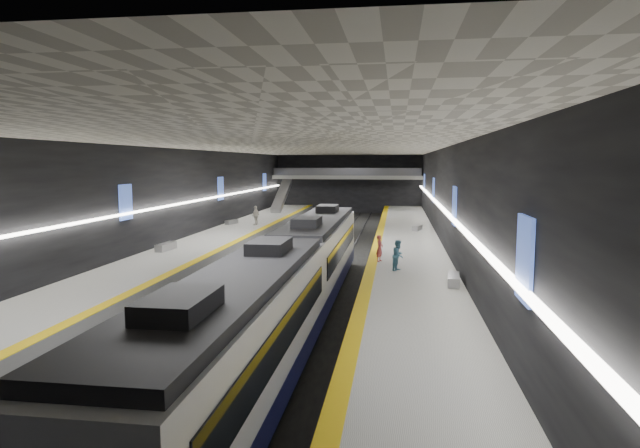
% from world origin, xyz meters
% --- Properties ---
extents(ground, '(70.00, 70.00, 0.00)m').
position_xyz_m(ground, '(0.00, 0.00, 0.00)').
color(ground, black).
rests_on(ground, ground).
extents(ceiling, '(20.00, 70.00, 0.04)m').
position_xyz_m(ceiling, '(0.00, 0.00, 8.00)').
color(ceiling, beige).
rests_on(ceiling, wall_left).
extents(wall_left, '(0.04, 70.00, 8.00)m').
position_xyz_m(wall_left, '(-10.00, 0.00, 4.00)').
color(wall_left, black).
rests_on(wall_left, ground).
extents(wall_right, '(0.04, 70.00, 8.00)m').
position_xyz_m(wall_right, '(10.00, 0.00, 4.00)').
color(wall_right, black).
rests_on(wall_right, ground).
extents(wall_back, '(20.00, 0.04, 8.00)m').
position_xyz_m(wall_back, '(0.00, 35.00, 4.00)').
color(wall_back, black).
rests_on(wall_back, ground).
extents(platform_left, '(5.00, 70.00, 1.00)m').
position_xyz_m(platform_left, '(-7.50, 0.00, 0.50)').
color(platform_left, slate).
rests_on(platform_left, ground).
extents(tile_surface_left, '(5.00, 70.00, 0.02)m').
position_xyz_m(tile_surface_left, '(-7.50, 0.00, 1.01)').
color(tile_surface_left, '#A5A5A0').
rests_on(tile_surface_left, platform_left).
extents(tactile_strip_left, '(0.60, 70.00, 0.02)m').
position_xyz_m(tactile_strip_left, '(-5.30, 0.00, 1.02)').
color(tactile_strip_left, yellow).
rests_on(tactile_strip_left, platform_left).
extents(platform_right, '(5.00, 70.00, 1.00)m').
position_xyz_m(platform_right, '(7.50, 0.00, 0.50)').
color(platform_right, slate).
rests_on(platform_right, ground).
extents(tile_surface_right, '(5.00, 70.00, 0.02)m').
position_xyz_m(tile_surface_right, '(7.50, 0.00, 1.01)').
color(tile_surface_right, '#A5A5A0').
rests_on(tile_surface_right, platform_right).
extents(tactile_strip_right, '(0.60, 70.00, 0.02)m').
position_xyz_m(tactile_strip_right, '(5.30, 0.00, 1.02)').
color(tactile_strip_right, yellow).
rests_on(tactile_strip_right, platform_right).
extents(rails, '(6.52, 70.00, 0.12)m').
position_xyz_m(rails, '(-0.00, 0.00, 0.06)').
color(rails, gray).
rests_on(rails, ground).
extents(train, '(2.69, 30.05, 3.60)m').
position_xyz_m(train, '(2.50, -17.91, 2.20)').
color(train, '#0F1138').
rests_on(train, ground).
extents(ad_posters, '(19.94, 53.50, 2.20)m').
position_xyz_m(ad_posters, '(-0.00, 1.00, 4.50)').
color(ad_posters, '#4261C7').
rests_on(ad_posters, wall_left).
extents(cove_light_left, '(0.25, 68.60, 0.12)m').
position_xyz_m(cove_light_left, '(-9.80, 0.00, 3.80)').
color(cove_light_left, white).
rests_on(cove_light_left, wall_left).
extents(cove_light_right, '(0.25, 68.60, 0.12)m').
position_xyz_m(cove_light_right, '(9.80, 0.00, 3.80)').
color(cove_light_right, white).
rests_on(cove_light_right, wall_right).
extents(mezzanine_bridge, '(20.00, 3.00, 1.50)m').
position_xyz_m(mezzanine_bridge, '(0.00, 32.93, 5.04)').
color(mezzanine_bridge, gray).
rests_on(mezzanine_bridge, wall_left).
extents(escalator, '(1.20, 7.50, 3.92)m').
position_xyz_m(escalator, '(-7.50, 26.00, 2.90)').
color(escalator, '#99999E').
rests_on(escalator, platform_left).
extents(bench_left_near, '(0.72, 2.10, 0.51)m').
position_xyz_m(bench_left_near, '(-8.79, -4.92, 1.25)').
color(bench_left_near, '#99999E').
rests_on(bench_left_near, platform_left).
extents(bench_left_far, '(0.92, 1.74, 0.41)m').
position_xyz_m(bench_left_far, '(-9.16, 10.80, 1.20)').
color(bench_left_far, '#99999E').
rests_on(bench_left_far, platform_left).
extents(bench_right_near, '(0.74, 2.03, 0.49)m').
position_xyz_m(bench_right_near, '(9.50, -12.65, 1.24)').
color(bench_right_near, '#99999E').
rests_on(bench_right_near, platform_right).
extents(bench_right_far, '(1.00, 1.91, 0.45)m').
position_xyz_m(bench_right_far, '(8.50, 8.51, 1.23)').
color(bench_right_far, '#99999E').
rests_on(bench_right_far, platform_right).
extents(passenger_right_a, '(0.56, 0.68, 1.59)m').
position_xyz_m(passenger_right_a, '(5.72, -7.01, 1.79)').
color(passenger_right_a, '#D04E4D').
rests_on(passenger_right_a, platform_right).
extents(passenger_right_b, '(0.91, 1.01, 1.69)m').
position_xyz_m(passenger_right_b, '(6.82, -9.62, 1.85)').
color(passenger_right_b, teal).
rests_on(passenger_right_b, platform_right).
extents(passenger_left_a, '(0.77, 1.17, 1.85)m').
position_xyz_m(passenger_left_a, '(-6.58, 10.26, 1.93)').
color(passenger_left_a, beige).
rests_on(passenger_left_a, platform_left).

